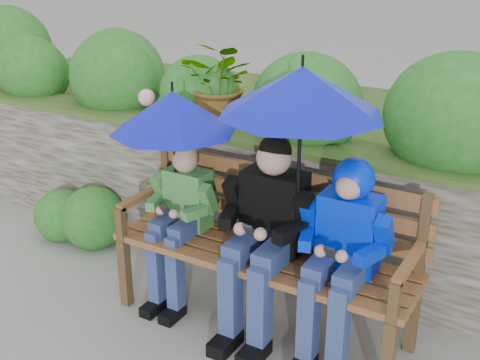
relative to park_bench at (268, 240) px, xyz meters
The scene contains 8 objects.
ground 0.62m from the park_bench, 150.18° to the right, with size 60.00×60.00×0.00m, color gray.
garden_backdrop 1.50m from the park_bench, 100.41° to the left, with size 8.00×2.87×1.78m.
park_bench is the anchor object (origin of this frame).
boy_left 0.62m from the park_bench, behind, with size 0.44×0.51×1.11m.
boy_middle 0.17m from the park_bench, 70.68° to the right, with size 0.57×0.66×1.27m.
boy_right 0.55m from the park_bench, ahead, with size 0.52×0.62×1.21m.
umbrella_left 1.00m from the park_bench, behind, with size 0.82×0.82×0.78m.
umbrella_right 1.02m from the park_bench, 18.75° to the right, with size 0.94×0.94×1.00m.
Camera 1 is at (1.75, -2.88, 2.31)m, focal length 45.00 mm.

